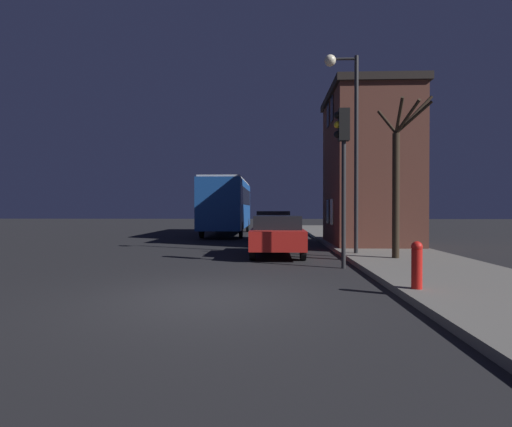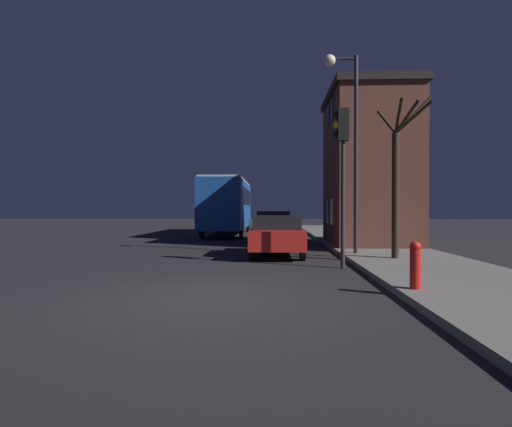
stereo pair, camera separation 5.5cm
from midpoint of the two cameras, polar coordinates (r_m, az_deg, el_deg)
ground_plane at (r=7.67m, az=-6.44°, el=-11.90°), size 120.00×120.00×0.00m
sidewalk at (r=8.67m, az=32.12°, el=-10.03°), size 3.69×60.00×0.15m
brick_building at (r=18.52m, az=15.86°, el=6.41°), size 3.63×5.22×6.74m
streetlamp at (r=14.38m, az=13.01°, el=12.64°), size 1.17×0.40×6.82m
traffic_light at (r=11.52m, az=12.31°, el=8.29°), size 0.43×0.24×4.47m
bare_tree at (r=13.09m, az=19.66°, el=4.77°), size 1.67×1.51×5.04m
bus at (r=26.07m, az=-4.01°, el=1.59°), size 2.46×9.71×3.52m
car_near_lane at (r=14.24m, az=3.09°, el=-2.98°), size 1.82×4.06×1.43m
car_mid_lane at (r=20.91m, az=2.57°, el=-1.76°), size 1.88×4.15×1.56m
fire_hydrant at (r=8.23m, az=21.98°, el=-6.68°), size 0.21×0.21×0.91m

